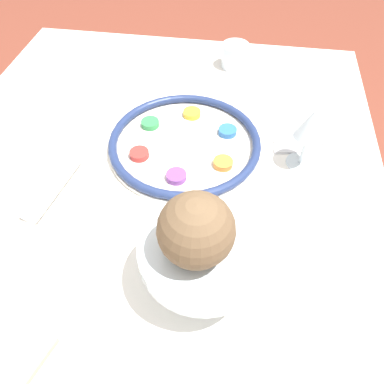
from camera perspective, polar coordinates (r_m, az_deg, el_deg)
ground_plane at (r=1.41m, az=-4.62°, el=-20.03°), size 8.00×8.00×0.00m
dining_table at (r=1.09m, az=-5.80°, el=-13.39°), size 1.40×1.04×0.71m
seder_plate at (r=0.89m, az=-1.11°, el=7.50°), size 0.36×0.36×0.03m
wine_glass at (r=0.82m, az=17.68°, el=9.57°), size 0.06×0.06×0.15m
fruit_stand at (r=0.60m, az=1.65°, el=-9.40°), size 0.20×0.20×0.11m
orange_fruit at (r=0.54m, az=0.47°, el=-5.68°), size 0.09×0.09×0.09m
coconut at (r=0.53m, az=0.64°, el=-5.81°), size 0.11×0.11×0.11m
bread_plate at (r=0.68m, az=-26.09°, el=-21.67°), size 0.15×0.15×0.02m
napkin_roll at (r=0.84m, az=-20.43°, el=1.29°), size 0.19×0.07×0.04m
cup_near at (r=1.18m, az=6.55°, el=19.97°), size 0.08×0.08×0.07m
fork_left at (r=0.95m, az=18.02°, el=7.31°), size 0.04×0.19×0.01m
fork_right at (r=0.93m, az=18.12°, el=6.09°), size 0.05×0.19×0.01m
spoon at (r=0.88m, az=-22.17°, el=1.46°), size 0.17×0.08×0.01m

